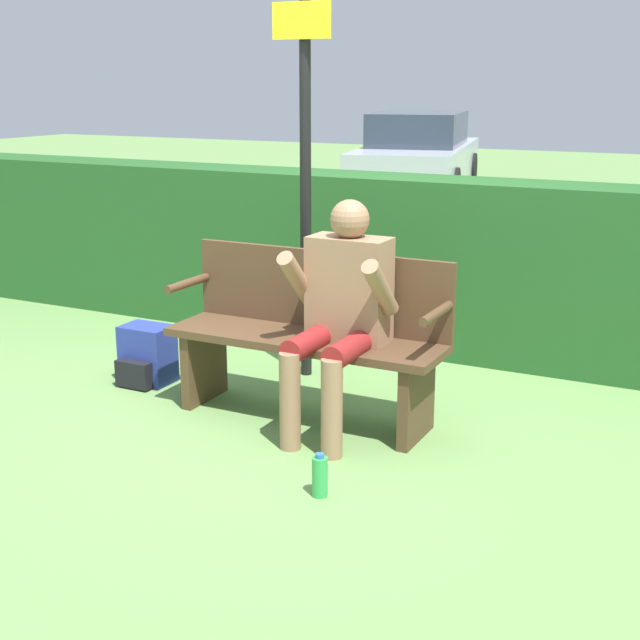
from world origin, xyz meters
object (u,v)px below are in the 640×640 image
(parked_car, at_px, (418,155))
(backpack, at_px, (146,356))
(person_seated, at_px, (341,305))
(signpost, at_px, (305,170))
(park_bench, at_px, (309,334))
(water_bottle, at_px, (320,476))

(parked_car, bearing_deg, backpack, 179.30)
(person_seated, xyz_separation_m, signpost, (-0.61, 0.75, 0.61))
(person_seated, relative_size, signpost, 0.53)
(park_bench, relative_size, person_seated, 1.27)
(person_seated, xyz_separation_m, backpack, (-1.43, 0.16, -0.53))
(backpack, distance_m, signpost, 1.53)
(water_bottle, bearing_deg, signpost, 119.87)
(person_seated, height_order, signpost, signpost)
(person_seated, distance_m, backpack, 1.53)
(park_bench, xyz_separation_m, person_seated, (0.25, -0.12, 0.22))
(signpost, relative_size, parked_car, 0.50)
(signpost, bearing_deg, water_bottle, -60.13)
(park_bench, xyz_separation_m, parked_car, (-3.15, 9.96, 0.14))
(backpack, xyz_separation_m, signpost, (0.82, 0.59, 1.14))
(signpost, height_order, parked_car, signpost)
(park_bench, height_order, backpack, park_bench)
(person_seated, xyz_separation_m, water_bottle, (0.26, -0.77, -0.60))
(park_bench, bearing_deg, person_seated, -25.86)
(backpack, bearing_deg, person_seated, -6.36)
(water_bottle, bearing_deg, parked_car, 108.67)
(water_bottle, bearing_deg, park_bench, 120.18)
(person_seated, xyz_separation_m, parked_car, (-3.40, 10.08, -0.08))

